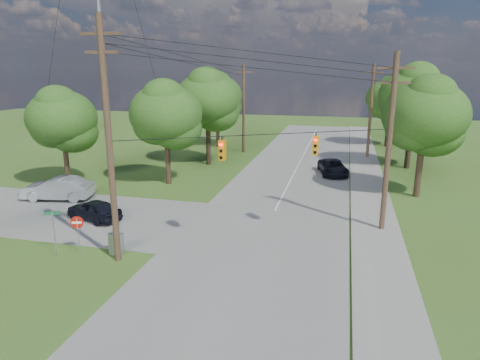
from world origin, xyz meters
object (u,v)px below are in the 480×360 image
(car_cross_dark, at_px, (94,210))
(control_cabinet, at_px, (116,244))
(car_main_north, at_px, (333,167))
(do_not_enter_sign, at_px, (77,226))
(pole_north_e, at_px, (371,111))
(pole_north_w, at_px, (244,108))
(car_cross_silver, at_px, (57,188))
(pole_sw, at_px, (109,141))
(pole_ne, at_px, (389,142))

(car_cross_dark, bearing_deg, control_cabinet, 61.34)
(car_cross_dark, height_order, control_cabinet, car_cross_dark)
(car_main_north, height_order, do_not_enter_sign, do_not_enter_sign)
(pole_north_e, distance_m, pole_north_w, 13.90)
(car_cross_dark, xyz_separation_m, control_cabinet, (4.09, -4.40, -0.11))
(car_cross_silver, bearing_deg, car_cross_dark, 47.34)
(pole_sw, xyz_separation_m, pole_north_e, (13.50, 29.60, -1.10))
(pole_sw, distance_m, car_cross_dark, 8.70)
(pole_ne, xyz_separation_m, car_cross_dark, (-18.00, -2.60, -4.75))
(car_main_north, bearing_deg, car_cross_silver, -159.25)
(pole_north_e, xyz_separation_m, pole_north_w, (-13.90, 0.00, 0.00))
(pole_sw, bearing_deg, pole_north_e, 65.48)
(pole_north_e, bearing_deg, car_cross_dark, -126.18)
(pole_sw, bearing_deg, car_cross_dark, 131.96)
(pole_ne, height_order, car_cross_dark, pole_ne)
(pole_north_e, bearing_deg, control_cabinet, -115.62)
(control_cabinet, xyz_separation_m, do_not_enter_sign, (-2.05, -0.27, 0.92))
(car_cross_dark, distance_m, car_cross_silver, 6.04)
(pole_ne, relative_size, pole_north_e, 1.05)
(car_cross_dark, xyz_separation_m, car_cross_silver, (-5.08, 3.26, 0.18))
(pole_ne, bearing_deg, pole_north_e, 90.00)
(pole_sw, relative_size, control_cabinet, 9.98)
(pole_north_e, relative_size, control_cabinet, 8.32)
(car_cross_silver, xyz_separation_m, control_cabinet, (9.17, -7.66, -0.29))
(do_not_enter_sign, bearing_deg, pole_north_w, 64.17)
(control_cabinet, bearing_deg, pole_north_w, 102.80)
(pole_ne, height_order, do_not_enter_sign, pole_ne)
(car_main_north, bearing_deg, pole_ne, -88.13)
(pole_north_e, relative_size, car_cross_silver, 1.93)
(pole_north_e, bearing_deg, pole_sw, -114.52)
(pole_sw, bearing_deg, do_not_enter_sign, 172.46)
(pole_north_e, height_order, control_cabinet, pole_north_e)
(car_cross_dark, distance_m, control_cabinet, 6.01)
(pole_ne, bearing_deg, car_main_north, 104.17)
(pole_ne, bearing_deg, control_cabinet, -153.28)
(pole_north_e, relative_size, pole_north_w, 1.00)
(pole_sw, relative_size, do_not_enter_sign, 5.84)
(pole_ne, xyz_separation_m, do_not_enter_sign, (-15.96, -7.27, -3.95))
(car_main_north, bearing_deg, pole_north_e, 55.98)
(pole_north_e, height_order, pole_north_w, same)
(car_cross_silver, height_order, car_main_north, car_cross_silver)
(pole_north_e, distance_m, car_cross_dark, 30.80)
(pole_sw, bearing_deg, pole_ne, 29.38)
(pole_ne, relative_size, car_cross_silver, 2.02)
(pole_ne, relative_size, pole_north_w, 1.05)
(pole_north_e, xyz_separation_m, control_cabinet, (-13.91, -29.00, -4.53))
(car_main_north, bearing_deg, car_cross_dark, -144.56)
(car_cross_dark, height_order, do_not_enter_sign, do_not_enter_sign)
(car_cross_dark, relative_size, control_cabinet, 3.32)
(pole_north_w, bearing_deg, car_cross_dark, -99.45)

